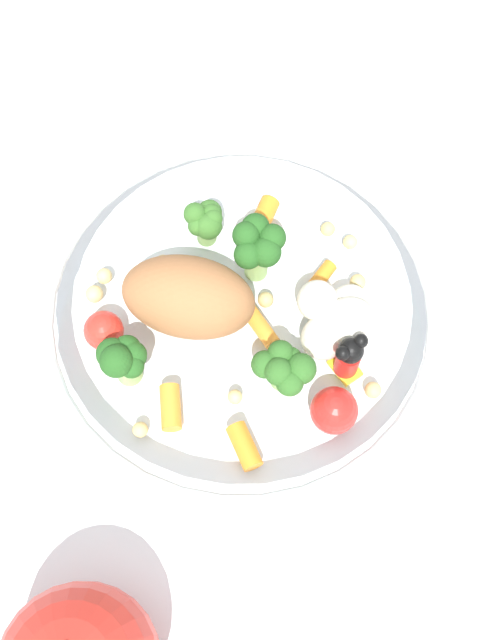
{
  "coord_description": "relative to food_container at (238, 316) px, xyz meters",
  "views": [
    {
      "loc": [
        0.14,
        0.13,
        0.49
      ],
      "look_at": [
        -0.02,
        -0.0,
        0.03
      ],
      "focal_mm": 46.77,
      "sensor_mm": 36.0,
      "label": 1
    }
  ],
  "objects": [
    {
      "name": "ground_plane",
      "position": [
        0.02,
        0.0,
        -0.03
      ],
      "size": [
        2.4,
        2.4,
        0.0
      ],
      "primitive_type": "plane",
      "color": "white"
    },
    {
      "name": "folded_napkin",
      "position": [
        -0.24,
        -0.01,
        -0.03
      ],
      "size": [
        0.12,
        0.15,
        0.01
      ],
      "primitive_type": "cube",
      "rotation": [
        0.0,
        0.0,
        -0.11
      ],
      "color": "white",
      "rests_on": "ground_plane"
    },
    {
      "name": "food_container",
      "position": [
        0.0,
        0.0,
        0.0
      ],
      "size": [
        0.24,
        0.24,
        0.06
      ],
      "color": "white",
      "rests_on": "ground_plane"
    }
  ]
}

